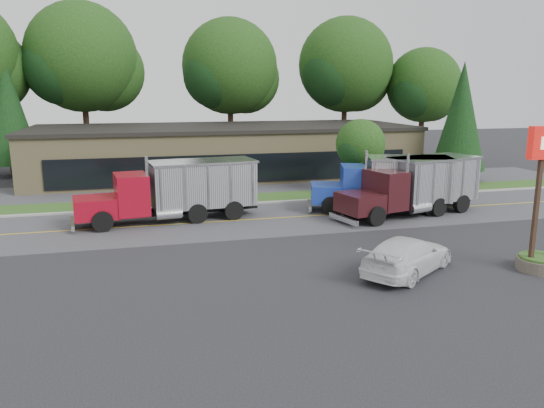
{
  "coord_description": "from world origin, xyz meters",
  "views": [
    {
      "loc": [
        -5.51,
        -20.02,
        7.32
      ],
      "look_at": [
        0.87,
        4.8,
        1.8
      ],
      "focal_mm": 35.0,
      "sensor_mm": 36.0,
      "label": 1
    }
  ],
  "objects_px": {
    "dump_truck_blue": "(389,182)",
    "dump_truck_maroon": "(416,184)",
    "dump_truck_red": "(179,189)",
    "rally_car": "(407,255)"
  },
  "relations": [
    {
      "from": "dump_truck_red",
      "to": "dump_truck_blue",
      "type": "relative_size",
      "value": 1.19
    },
    {
      "from": "dump_truck_blue",
      "to": "rally_car",
      "type": "relative_size",
      "value": 1.71
    },
    {
      "from": "dump_truck_blue",
      "to": "dump_truck_maroon",
      "type": "relative_size",
      "value": 0.91
    },
    {
      "from": "dump_truck_blue",
      "to": "dump_truck_maroon",
      "type": "height_order",
      "value": "same"
    },
    {
      "from": "rally_car",
      "to": "dump_truck_red",
      "type": "bearing_deg",
      "value": 0.42
    },
    {
      "from": "dump_truck_red",
      "to": "dump_truck_maroon",
      "type": "distance_m",
      "value": 14.02
    },
    {
      "from": "dump_truck_red",
      "to": "dump_truck_maroon",
      "type": "relative_size",
      "value": 1.08
    },
    {
      "from": "dump_truck_red",
      "to": "dump_truck_blue",
      "type": "distance_m",
      "value": 12.65
    },
    {
      "from": "dump_truck_maroon",
      "to": "dump_truck_blue",
      "type": "bearing_deg",
      "value": -55.06
    },
    {
      "from": "dump_truck_maroon",
      "to": "rally_car",
      "type": "relative_size",
      "value": 1.88
    }
  ]
}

